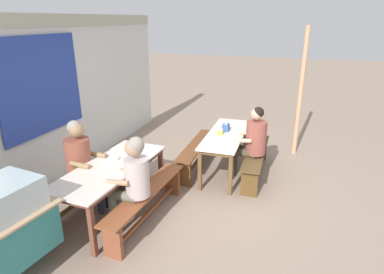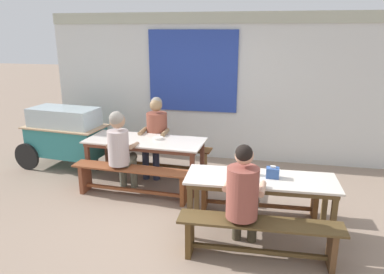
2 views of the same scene
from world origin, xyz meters
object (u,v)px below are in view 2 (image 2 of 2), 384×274
object	(u,v)px
bench_far_front	(132,177)
person_center_facing	(156,131)
food_cart	(65,133)
bench_near_back	(259,192)
soup_bowl	(158,138)
dining_table_far	(145,144)
dining_table_near	(260,184)
bench_far_back	(158,154)
bench_near_front	(259,234)
condiment_jar	(252,171)
person_near_front	(243,194)
tissue_box	(273,173)
person_left_back_turned	(120,147)

from	to	relation	value
bench_far_front	person_center_facing	xyz separation A→B (m)	(0.06, 1.01, 0.44)
person_center_facing	food_cart	bearing A→B (deg)	-177.69
bench_near_back	soup_bowl	bearing A→B (deg)	156.32
dining_table_far	dining_table_near	bearing A→B (deg)	-32.77
dining_table_far	bench_far_back	distance (m)	0.65
bench_near_back	bench_near_front	size ratio (longest dim) A/B	0.98
condiment_jar	bench_far_front	bearing A→B (deg)	162.41
bench_far_front	person_center_facing	size ratio (longest dim) A/B	1.39
bench_far_front	food_cart	distance (m)	1.90
bench_far_front	soup_bowl	world-z (taller)	soup_bowl
bench_near_back	person_near_front	xyz separation A→B (m)	(-0.15, -1.02, 0.43)
person_near_front	tissue_box	world-z (taller)	person_near_front
bench_near_front	dining_table_near	bearing A→B (deg)	92.02
bench_near_back	condiment_jar	world-z (taller)	condiment_jar
dining_table_near	bench_near_front	bearing A→B (deg)	-87.98
bench_far_back	condiment_jar	size ratio (longest dim) A/B	19.36
bench_near_front	person_near_front	distance (m)	0.46
tissue_box	person_center_facing	bearing A→B (deg)	140.09
food_cart	person_near_front	world-z (taller)	person_near_front
bench_far_back	person_left_back_turned	xyz separation A→B (m)	(-0.25, -1.00, 0.45)
bench_far_front	person_center_facing	distance (m)	1.11
dining_table_near	soup_bowl	xyz separation A→B (m)	(-1.64, 1.25, 0.10)
bench_near_front	person_center_facing	distance (m)	2.88
person_center_facing	tissue_box	world-z (taller)	person_center_facing
person_left_back_turned	bench_near_front	bearing A→B (deg)	-31.24
person_center_facing	person_near_front	bearing A→B (deg)	-52.55
dining_table_near	bench_far_front	bearing A→B (deg)	161.09
bench_near_back	person_near_front	size ratio (longest dim) A/B	1.31
bench_far_front	bench_near_back	xyz separation A→B (m)	(1.83, -0.09, -0.00)
bench_near_front	person_left_back_turned	distance (m)	2.46
dining_table_near	person_near_front	size ratio (longest dim) A/B	1.36
condiment_jar	soup_bowl	world-z (taller)	condiment_jar
food_cart	bench_near_back	bearing A→B (deg)	-16.79
person_left_back_turned	bench_far_back	bearing A→B (deg)	75.94
dining_table_far	bench_far_front	distance (m)	0.64
person_center_facing	tissue_box	size ratio (longest dim) A/B	8.93
bench_near_front	person_left_back_turned	size ratio (longest dim) A/B	1.34
bench_far_back	soup_bowl	xyz separation A→B (m)	(0.16, -0.46, 0.45)
bench_far_back	person_left_back_turned	size ratio (longest dim) A/B	1.47
bench_near_front	food_cart	xyz separation A→B (m)	(-3.49, 2.12, 0.32)
bench_far_front	person_near_front	bearing A→B (deg)	-33.41
bench_near_front	bench_far_back	bearing A→B (deg)	128.84
bench_near_front	tissue_box	size ratio (longest dim) A/B	11.79
dining_table_near	bench_near_front	xyz separation A→B (m)	(0.02, -0.54, -0.34)
bench_near_front	person_left_back_turned	xyz separation A→B (m)	(-2.07, 1.25, 0.44)
condiment_jar	person_left_back_turned	bearing A→B (deg)	161.96
food_cart	person_left_back_turned	bearing A→B (deg)	-31.45
food_cart	soup_bowl	distance (m)	1.86
bench_far_front	bench_near_back	bearing A→B (deg)	-2.93
dining_table_far	tissue_box	distance (m)	2.27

